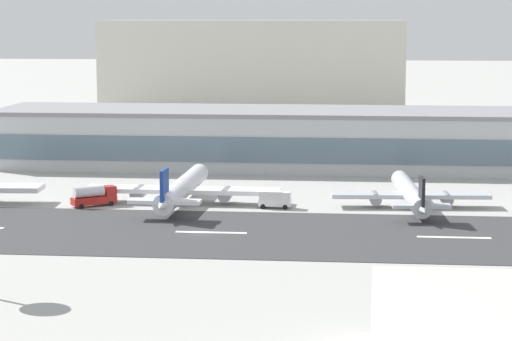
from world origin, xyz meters
The scene contains 10 objects.
ground_plane centered at (0.00, 0.00, 0.00)m, with size 1400.00×1400.00×0.00m, color #A8A8A3.
runway_strip centered at (0.00, 0.71, 0.04)m, with size 800.00×37.57×0.08m, color #38383A.
runway_centreline_dash_4 centered at (1.80, 0.71, 0.09)m, with size 12.00×1.20×0.01m, color white.
runway_centreline_dash_5 centered at (41.84, 0.71, 0.09)m, with size 12.00×1.20×0.01m, color white.
terminal_building centered at (14.65, 79.12, 6.90)m, with size 150.74×29.55×13.78m.
distant_hotel_block centered at (-12.14, 209.71, 17.28)m, with size 109.08×33.05×34.57m, color beige.
airliner_navy_tail_gate_1 centered at (-7.68, 26.73, 2.89)m, with size 38.11×43.52×9.08m.
airliner_black_tail_gate_2 centered at (36.13, 26.92, 2.60)m, with size 30.16×39.08×8.16m.
service_box_truck_0 centered at (10.61, 24.09, 1.79)m, with size 6.11×2.92×3.25m.
service_fuel_truck_2 centered at (-23.83, 22.78, 2.03)m, with size 8.43×7.04×3.95m.
Camera 1 is at (25.76, -165.68, 35.65)m, focal length 72.12 mm.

